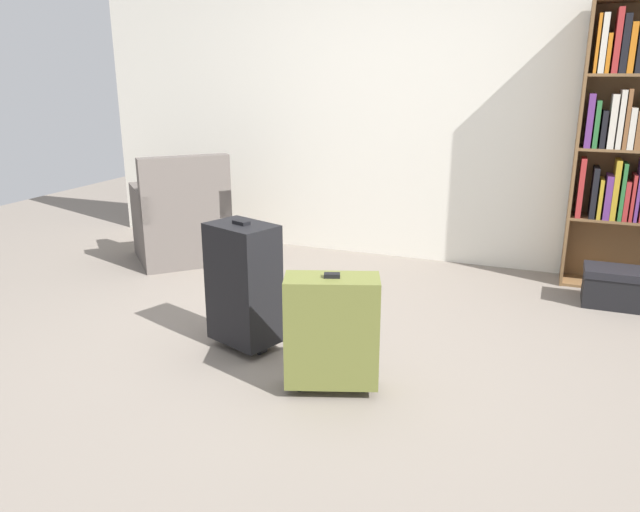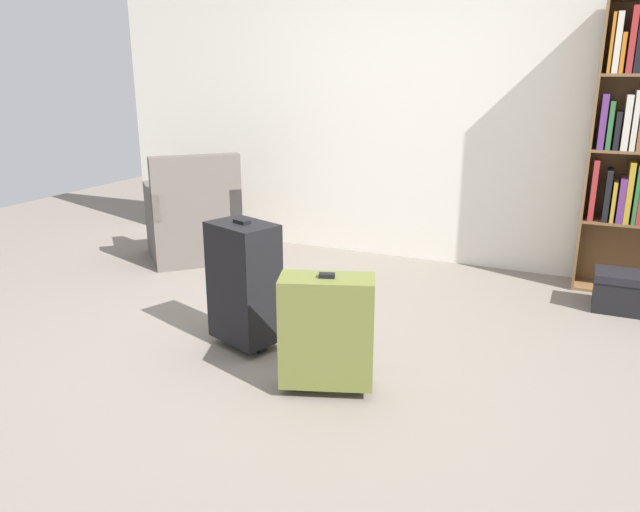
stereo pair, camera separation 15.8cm
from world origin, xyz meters
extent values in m
plane|color=slate|center=(0.00, 0.00, 0.00)|extent=(9.80, 9.80, 0.00)
cube|color=silver|center=(0.00, 2.22, 1.30)|extent=(5.60, 0.10, 2.60)
cube|color=brown|center=(1.31, 2.00, 0.99)|extent=(0.02, 0.29, 1.99)
cube|color=brown|center=(1.72, 2.00, 0.01)|extent=(0.79, 0.27, 0.02)
cube|color=#B22D2D|center=(1.37, 1.95, 0.73)|extent=(0.04, 0.16, 0.42)
cube|color=black|center=(1.46, 1.99, 0.69)|extent=(0.04, 0.24, 0.36)
cube|color=gold|center=(1.50, 1.97, 0.66)|extent=(0.02, 0.21, 0.28)
cube|color=#66337F|center=(1.55, 1.97, 0.67)|extent=(0.04, 0.21, 0.31)
cube|color=gold|center=(1.59, 1.98, 0.73)|extent=(0.04, 0.23, 0.42)
cube|color=#2D7238|center=(1.64, 1.97, 0.72)|extent=(0.03, 0.20, 0.40)
cube|color=#B22D2D|center=(1.67, 1.96, 0.66)|extent=(0.03, 0.18, 0.28)
cube|color=#66337F|center=(1.37, 1.95, 1.20)|extent=(0.04, 0.16, 0.36)
cube|color=#2D7238|center=(1.42, 1.96, 1.17)|extent=(0.03, 0.19, 0.32)
cube|color=black|center=(1.47, 1.96, 1.14)|extent=(0.03, 0.19, 0.25)
cube|color=silver|center=(1.52, 1.98, 1.19)|extent=(0.04, 0.22, 0.36)
cube|color=silver|center=(1.57, 1.98, 1.21)|extent=(0.03, 0.23, 0.39)
cube|color=orange|center=(1.36, 1.97, 1.70)|extent=(0.02, 0.20, 0.38)
cube|color=silver|center=(1.40, 1.97, 1.70)|extent=(0.04, 0.20, 0.38)
cube|color=orange|center=(1.43, 1.97, 1.64)|extent=(0.03, 0.20, 0.25)
cube|color=#B22D2D|center=(1.48, 1.98, 1.72)|extent=(0.04, 0.23, 0.41)
cube|color=black|center=(1.53, 1.95, 1.70)|extent=(0.04, 0.16, 0.37)
cube|color=#59514C|center=(-1.69, 1.45, 0.20)|extent=(0.99, 0.99, 0.40)
cube|color=gray|center=(-1.69, 1.45, 0.44)|extent=(0.76, 0.76, 0.08)
cube|color=#59514C|center=(-1.49, 1.24, 0.65)|extent=(0.58, 0.58, 0.50)
cube|color=#59514C|center=(-1.48, 1.66, 0.51)|extent=(0.57, 0.56, 0.22)
cube|color=#59514C|center=(-1.91, 1.24, 0.51)|extent=(0.57, 0.56, 0.22)
cylinder|color=white|center=(-1.18, 1.53, 0.05)|extent=(0.08, 0.08, 0.10)
torus|color=white|center=(-1.13, 1.53, 0.05)|extent=(0.06, 0.01, 0.06)
cube|color=black|center=(1.68, 1.58, 0.12)|extent=(0.47, 0.27, 0.23)
cube|color=black|center=(1.68, 1.58, 0.24)|extent=(0.48, 0.28, 0.05)
cube|color=brown|center=(0.26, -0.20, 0.32)|extent=(0.50, 0.35, 0.54)
cube|color=black|center=(0.26, -0.20, 0.60)|extent=(0.08, 0.06, 0.02)
cylinder|color=black|center=(0.11, -0.25, 0.03)|extent=(0.06, 0.06, 0.05)
cylinder|color=black|center=(0.41, -0.15, 0.03)|extent=(0.06, 0.06, 0.05)
cube|color=black|center=(-0.37, 0.09, 0.39)|extent=(0.44, 0.37, 0.68)
cube|color=black|center=(-0.37, 0.09, 0.74)|extent=(0.11, 0.08, 0.02)
cylinder|color=black|center=(-0.49, 0.13, 0.03)|extent=(0.06, 0.06, 0.05)
cylinder|color=black|center=(-0.25, 0.04, 0.03)|extent=(0.06, 0.06, 0.05)
camera|label=1|loc=(1.19, -2.75, 1.52)|focal=34.21mm
camera|label=2|loc=(1.33, -2.69, 1.52)|focal=34.21mm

